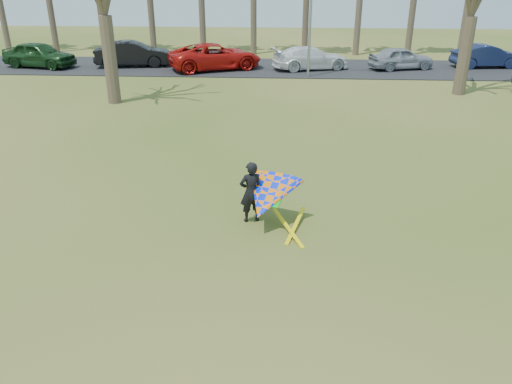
# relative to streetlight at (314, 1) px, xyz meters

# --- Properties ---
(ground) EXTENTS (100.00, 100.00, 0.00)m
(ground) POSITION_rel_streetlight_xyz_m (-2.16, -22.00, -4.46)
(ground) COLOR #274F11
(ground) RESTS_ON ground
(parking_strip) EXTENTS (46.00, 7.00, 0.06)m
(parking_strip) POSITION_rel_streetlight_xyz_m (-2.16, 3.00, -4.43)
(parking_strip) COLOR black
(parking_strip) RESTS_ON ground
(streetlight) EXTENTS (2.28, 0.18, 8.00)m
(streetlight) POSITION_rel_streetlight_xyz_m (0.00, 0.00, 0.00)
(streetlight) COLOR gray
(streetlight) RESTS_ON ground
(car_0) EXTENTS (5.22, 2.98, 1.67)m
(car_0) POSITION_rel_streetlight_xyz_m (-18.23, 2.03, -3.57)
(car_0) COLOR #183C19
(car_0) RESTS_ON parking_strip
(car_1) EXTENTS (5.31, 2.62, 1.67)m
(car_1) POSITION_rel_streetlight_xyz_m (-11.97, 2.75, -3.57)
(car_1) COLOR black
(car_1) RESTS_ON parking_strip
(car_2) EXTENTS (6.70, 5.10, 1.69)m
(car_2) POSITION_rel_streetlight_xyz_m (-6.23, 2.01, -3.56)
(car_2) COLOR red
(car_2) RESTS_ON parking_strip
(car_3) EXTENTS (5.45, 3.53, 1.47)m
(car_3) POSITION_rel_streetlight_xyz_m (0.05, 2.45, -3.67)
(car_3) COLOR white
(car_3) RESTS_ON parking_strip
(car_4) EXTENTS (4.56, 2.89, 1.45)m
(car_4) POSITION_rel_streetlight_xyz_m (6.05, 2.84, -3.68)
(car_4) COLOR #959AA2
(car_4) RESTS_ON parking_strip
(car_5) EXTENTS (4.72, 2.17, 1.50)m
(car_5) POSITION_rel_streetlight_xyz_m (11.97, 3.88, -3.65)
(car_5) COLOR #172147
(car_5) RESTS_ON parking_strip
(kite_flyer) EXTENTS (2.13, 2.39, 2.02)m
(kite_flyer) POSITION_rel_streetlight_xyz_m (-1.92, -19.69, -3.62)
(kite_flyer) COLOR black
(kite_flyer) RESTS_ON ground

